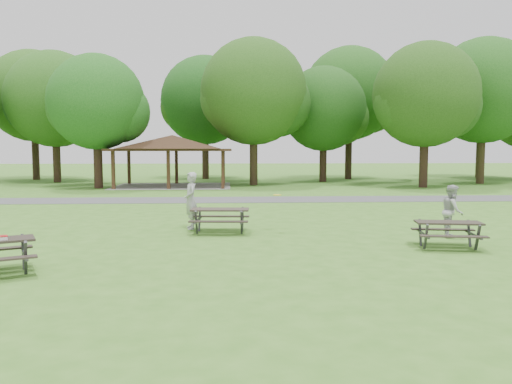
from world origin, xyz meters
name	(u,v)px	position (x,y,z in m)	size (l,w,h in m)	color
ground	(226,255)	(0.00, 0.00, 0.00)	(160.00, 160.00, 0.00)	#3E7621
asphalt_path	(227,200)	(0.00, 14.00, 0.01)	(120.00, 3.20, 0.02)	#4B4B4E
pavilion	(172,145)	(-4.00, 24.00, 3.06)	(8.60, 7.01, 3.76)	#372214
tree_row_c	(56,102)	(-13.90, 29.03, 6.54)	(8.19, 7.80, 10.67)	black
tree_row_d	(98,105)	(-8.92, 22.53, 5.77)	(6.93, 6.60, 9.27)	black
tree_row_e	(255,95)	(2.10, 25.03, 6.78)	(8.40, 8.00, 11.02)	black
tree_row_f	(325,111)	(8.09, 28.53, 5.84)	(7.35, 7.00, 9.55)	black
tree_row_g	(427,98)	(14.09, 22.03, 6.33)	(7.77, 7.40, 10.25)	black
tree_row_h	(484,94)	(20.10, 25.53, 7.03)	(8.61, 8.20, 11.37)	#312316
tree_deep_a	(35,99)	(-16.90, 32.53, 7.13)	(8.40, 8.00, 11.38)	black
tree_deep_b	(206,103)	(-1.90, 33.03, 6.89)	(8.40, 8.00, 11.13)	#301D15
tree_deep_c	(350,96)	(11.10, 32.03, 7.44)	(8.82, 8.40, 11.90)	black
tree_deep_d	(482,103)	(24.10, 33.53, 7.03)	(8.40, 8.00, 11.27)	black
picnic_table_middle	(220,214)	(-0.22, 3.50, 0.61)	(2.00, 1.66, 0.82)	#322A24
picnic_table_far	(448,228)	(6.19, 0.59, 0.56)	(1.98, 1.69, 0.77)	#2A251F
frisbee_in_flight	(277,195)	(1.69, 3.61, 1.23)	(0.36, 0.36, 0.02)	yellow
frisbee_thrower	(191,201)	(-1.23, 4.34, 0.98)	(0.72, 0.47, 1.97)	#A3A4A6
frisbee_catcher	(452,211)	(7.07, 2.27, 0.83)	(0.80, 0.62, 1.65)	#AEAEB0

